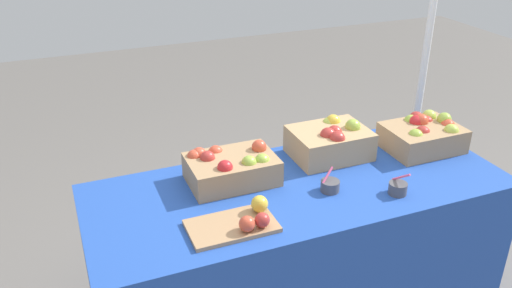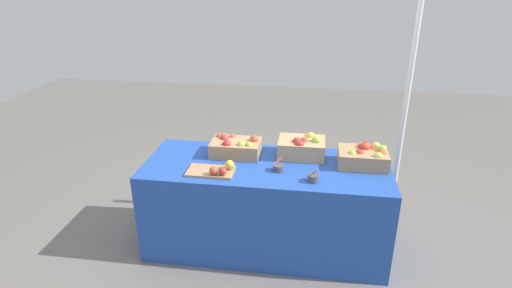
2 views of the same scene
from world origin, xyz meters
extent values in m
plane|color=slate|center=(0.00, 0.00, 0.00)|extent=(10.00, 10.00, 0.00)
cube|color=#234CAD|center=(0.00, 0.00, 0.37)|extent=(1.90, 0.76, 0.74)
cube|color=tan|center=(0.73, 0.09, 0.80)|extent=(0.37, 0.28, 0.12)
sphere|color=#99B742|center=(0.87, 0.11, 0.87)|extent=(0.07, 0.07, 0.07)
sphere|color=#D14C33|center=(0.75, 0.14, 0.87)|extent=(0.07, 0.07, 0.07)
sphere|color=#B2332D|center=(0.80, 0.16, 0.85)|extent=(0.07, 0.07, 0.07)
sphere|color=#B2332D|center=(0.70, 0.06, 0.85)|extent=(0.07, 0.07, 0.07)
sphere|color=#B2C64C|center=(0.83, 0.01, 0.86)|extent=(0.07, 0.07, 0.07)
sphere|color=#99B742|center=(0.64, 0.04, 0.85)|extent=(0.07, 0.07, 0.07)
sphere|color=red|center=(0.73, 0.15, 0.86)|extent=(0.07, 0.07, 0.07)
sphere|color=#B2C64C|center=(0.83, 0.18, 0.86)|extent=(0.07, 0.07, 0.07)
sphere|color=#B2332D|center=(0.76, 0.19, 0.86)|extent=(0.07, 0.07, 0.07)
sphere|color=#99B742|center=(0.72, 0.18, 0.85)|extent=(0.07, 0.07, 0.07)
sphere|color=#D14C33|center=(0.87, 0.07, 0.85)|extent=(0.07, 0.07, 0.07)
cube|color=tan|center=(0.26, 0.20, 0.81)|extent=(0.37, 0.28, 0.14)
sphere|color=#B2332D|center=(0.27, 0.19, 0.87)|extent=(0.08, 0.08, 0.08)
sphere|color=#B2332D|center=(0.24, 0.11, 0.88)|extent=(0.08, 0.08, 0.08)
sphere|color=#B2C64C|center=(0.31, 0.29, 0.86)|extent=(0.08, 0.08, 0.08)
sphere|color=#99B742|center=(0.37, 0.18, 0.88)|extent=(0.08, 0.08, 0.08)
sphere|color=gold|center=(0.32, 0.29, 0.87)|extent=(0.08, 0.08, 0.08)
sphere|color=#B2332D|center=(0.22, 0.16, 0.88)|extent=(0.08, 0.08, 0.08)
cube|color=tan|center=(-0.27, 0.15, 0.80)|extent=(0.39, 0.27, 0.12)
sphere|color=#99B742|center=(-0.15, 0.08, 0.85)|extent=(0.07, 0.07, 0.07)
sphere|color=#99B742|center=(-0.21, 0.08, 0.85)|extent=(0.07, 0.07, 0.07)
sphere|color=#B2332D|center=(-0.37, 0.18, 0.86)|extent=(0.07, 0.07, 0.07)
sphere|color=#D14C33|center=(-0.42, 0.23, 0.85)|extent=(0.07, 0.07, 0.07)
sphere|color=#D14C33|center=(-0.39, 0.23, 0.85)|extent=(0.07, 0.07, 0.07)
sphere|color=#D14C33|center=(-0.31, 0.24, 0.85)|extent=(0.07, 0.07, 0.07)
sphere|color=red|center=(-0.33, 0.07, 0.86)|extent=(0.07, 0.07, 0.07)
sphere|color=#D14C33|center=(-0.12, 0.18, 0.87)|extent=(0.07, 0.07, 0.07)
cube|color=tan|center=(-0.39, -0.20, 0.75)|extent=(0.35, 0.20, 0.02)
sphere|color=#B2332D|center=(-0.29, -0.26, 0.79)|extent=(0.06, 0.06, 0.06)
sphere|color=gold|center=(-0.26, -0.16, 0.79)|extent=(0.07, 0.07, 0.07)
sphere|color=#D14C33|center=(-0.35, -0.26, 0.79)|extent=(0.06, 0.06, 0.06)
cylinder|color=#4C4C51|center=(0.36, -0.23, 0.77)|extent=(0.08, 0.08, 0.05)
cylinder|color=#EA598C|center=(0.38, -0.22, 0.82)|extent=(0.04, 0.08, 0.06)
cylinder|color=#4C4C51|center=(0.10, -0.10, 0.76)|extent=(0.08, 0.08, 0.05)
cylinder|color=#EA598C|center=(0.09, -0.08, 0.81)|extent=(0.07, 0.04, 0.06)
cylinder|color=white|center=(1.10, 0.59, 1.14)|extent=(0.04, 0.04, 2.28)
camera|label=1|loc=(-0.96, -1.84, 1.97)|focal=37.49mm
camera|label=2|loc=(0.34, -2.87, 2.14)|focal=29.00mm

